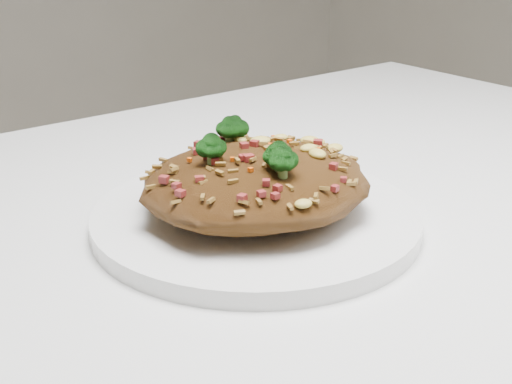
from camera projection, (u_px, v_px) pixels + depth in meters
dining_table at (244, 359)px, 0.55m from camera, size 1.20×0.80×0.75m
plate at (256, 218)px, 0.56m from camera, size 0.26×0.26×0.01m
fried_rice at (256, 173)px, 0.54m from camera, size 0.18×0.16×0.07m
fork at (271, 173)px, 0.63m from camera, size 0.15×0.09×0.00m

